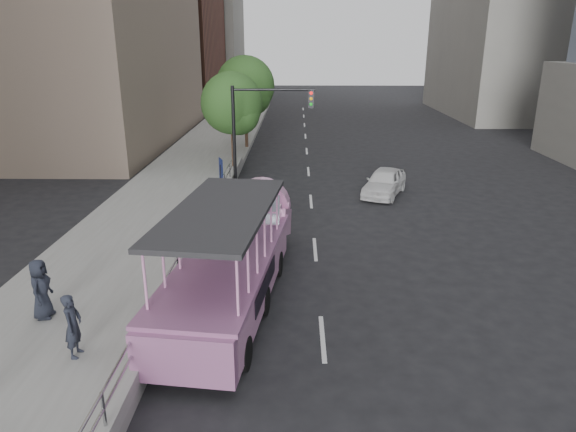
# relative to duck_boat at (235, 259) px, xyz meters

# --- Properties ---
(ground) EXTENTS (160.00, 160.00, 0.00)m
(ground) POSITION_rel_duck_boat_xyz_m (1.49, -0.40, -1.17)
(ground) COLOR black
(sidewalk) EXTENTS (5.50, 80.00, 0.30)m
(sidewalk) POSITION_rel_duck_boat_xyz_m (-4.26, 9.60, -1.02)
(sidewalk) COLOR #9C9D97
(sidewalk) RESTS_ON ground
(kerb_wall) EXTENTS (0.24, 30.00, 0.36)m
(kerb_wall) POSITION_rel_duck_boat_xyz_m (-1.63, 1.60, -0.69)
(kerb_wall) COLOR #A4A49F
(kerb_wall) RESTS_ON sidewalk
(guardrail) EXTENTS (0.07, 22.00, 0.71)m
(guardrail) POSITION_rel_duck_boat_xyz_m (-1.63, 1.60, -0.03)
(guardrail) COLOR #A9A9AE
(guardrail) RESTS_ON kerb_wall
(duck_boat) EXTENTS (3.36, 9.68, 3.15)m
(duck_boat) POSITION_rel_duck_boat_xyz_m (0.00, 0.00, 0.00)
(duck_boat) COLOR black
(duck_boat) RESTS_ON ground
(car) EXTENTS (2.99, 4.22, 1.34)m
(car) POSITION_rel_duck_boat_xyz_m (6.16, 10.78, -0.50)
(car) COLOR silver
(car) RESTS_ON ground
(pedestrian_near) EXTENTS (0.38, 0.58, 1.56)m
(pedestrian_near) POSITION_rel_duck_boat_xyz_m (-3.30, -3.69, -0.09)
(pedestrian_near) COLOR #222632
(pedestrian_near) RESTS_ON sidewalk
(pedestrian_far) EXTENTS (0.56, 0.83, 1.64)m
(pedestrian_far) POSITION_rel_duck_boat_xyz_m (-4.87, -1.95, -0.05)
(pedestrian_far) COLOR #222632
(pedestrian_far) RESTS_ON sidewalk
(parking_sign) EXTENTS (0.24, 0.59, 2.76)m
(parking_sign) POSITION_rel_duck_boat_xyz_m (-1.29, 6.49, 0.56)
(parking_sign) COLOR black
(parking_sign) RESTS_ON ground
(traffic_signal) EXTENTS (4.20, 0.32, 5.20)m
(traffic_signal) POSITION_rel_duck_boat_xyz_m (-0.21, 12.10, 2.33)
(traffic_signal) COLOR black
(traffic_signal) RESTS_ON ground
(street_tree_near) EXTENTS (3.52, 3.52, 5.72)m
(street_tree_near) POSITION_rel_duck_boat_xyz_m (-1.81, 15.53, 2.65)
(street_tree_near) COLOR #3E281C
(street_tree_near) RESTS_ON ground
(street_tree_far) EXTENTS (3.97, 3.97, 6.45)m
(street_tree_far) POSITION_rel_duck_boat_xyz_m (-1.61, 21.53, 3.14)
(street_tree_far) COLOR #3E281C
(street_tree_far) RESTS_ON ground
(midrise_stone_b) EXTENTS (16.00, 14.00, 20.00)m
(midrise_stone_b) POSITION_rel_duck_boat_xyz_m (-14.51, 63.60, 8.83)
(midrise_stone_b) COLOR gray
(midrise_stone_b) RESTS_ON ground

